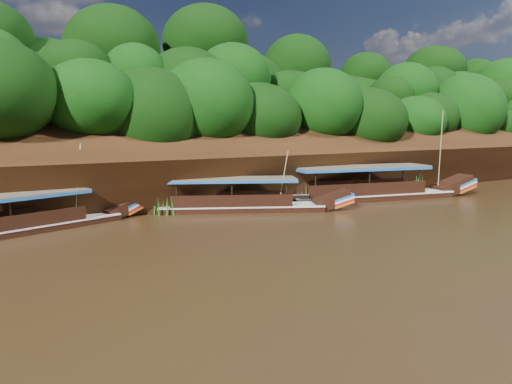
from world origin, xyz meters
TOP-DOWN VIEW (x-y plane):
  - ground at (0.00, 0.00)m, footprint 160.00×160.00m
  - riverbank at (-0.01, 22.73)m, footprint 120.00×30.06m
  - boat_0 at (12.32, 6.76)m, footprint 16.95×5.68m
  - boat_1 at (0.54, 7.41)m, footprint 12.99×7.63m
  - boat_2 at (-13.56, 8.15)m, footprint 14.03×6.09m
  - reeds at (-3.17, 9.56)m, footprint 50.16×2.18m

SIDE VIEW (x-z plane):
  - ground at x=0.00m, z-range 0.00..0.00m
  - boat_2 at x=-13.56m, z-range -2.14..3.15m
  - boat_1 at x=0.54m, z-range -1.84..2.90m
  - boat_0 at x=12.32m, z-range -3.21..4.45m
  - reeds at x=-3.17m, z-range -0.16..1.88m
  - riverbank at x=-0.01m, z-range -7.81..11.59m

